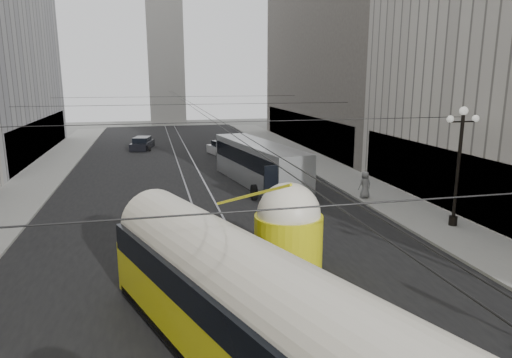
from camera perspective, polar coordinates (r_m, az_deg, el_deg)
road at (r=36.09m, az=-7.77°, el=-0.28°), size 20.00×85.00×0.02m
sidewalk_left at (r=40.35m, az=-25.48°, el=0.07°), size 4.00×72.00×0.15m
sidewalk_right at (r=42.16m, az=8.22°, el=1.68°), size 4.00×72.00×0.15m
rail_left at (r=36.03m, az=-8.95°, el=-0.34°), size 0.12×85.00×0.04m
rail_right at (r=36.16m, az=-6.58°, el=-0.22°), size 0.12×85.00×0.04m
building_right_far at (r=56.20m, az=12.21°, el=20.88°), size 12.60×32.60×32.60m
distant_tower at (r=82.90m, az=-11.36°, el=17.24°), size 6.00×6.00×31.36m
lamppost_right_mid at (r=26.22m, az=24.03°, el=2.19°), size 1.86×0.44×6.37m
catenary at (r=34.26m, az=-7.70°, el=8.99°), size 25.00×72.00×0.23m
streetcar at (r=12.05m, az=1.38°, el=-17.77°), size 8.22×16.77×3.90m
city_bus at (r=34.23m, az=0.34°, el=2.12°), size 4.67×12.88×3.19m
sedan_white_far at (r=47.56m, az=-4.08°, el=3.75°), size 3.07×5.04×1.49m
sedan_dark_far at (r=53.13m, az=-14.03°, el=4.30°), size 2.79×4.73×1.40m
pedestrian_sidewalk_right at (r=30.92m, az=13.46°, el=-0.70°), size 0.95×0.66×1.80m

